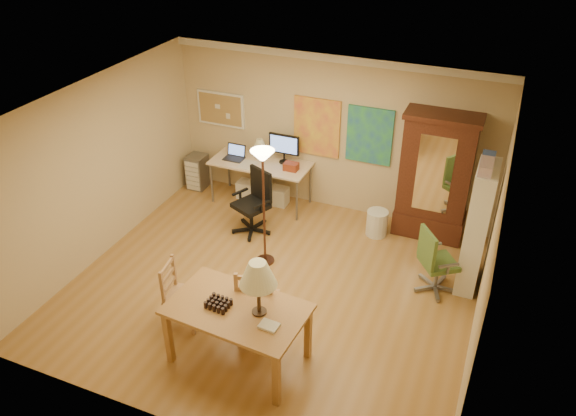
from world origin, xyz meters
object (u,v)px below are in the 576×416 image
at_px(dining_table, 244,299).
at_px(office_chair_black, 253,216).
at_px(computer_desk, 263,178).
at_px(office_chair_green, 434,274).
at_px(armoire, 434,185).
at_px(bookshelf, 476,228).

xyz_separation_m(dining_table, office_chair_black, (-1.16, 2.60, -0.67)).
height_order(dining_table, computer_desk, dining_table).
relative_size(computer_desk, office_chair_black, 1.61).
height_order(computer_desk, office_chair_black, computer_desk).
relative_size(office_chair_green, armoire, 0.48).
height_order(office_chair_black, bookshelf, bookshelf).
xyz_separation_m(dining_table, armoire, (1.51, 3.62, -0.05)).
bearing_deg(dining_table, office_chair_black, 113.94).
bearing_deg(armoire, office_chair_green, -76.55).
distance_m(dining_table, office_chair_green, 2.95).
bearing_deg(office_chair_black, bookshelf, -0.74).
xyz_separation_m(dining_table, computer_desk, (-1.39, 3.54, -0.47)).
height_order(office_chair_green, bookshelf, bookshelf).
height_order(dining_table, armoire, armoire).
relative_size(computer_desk, armoire, 0.83).
bearing_deg(armoire, bookshelf, -54.38).
bearing_deg(computer_desk, dining_table, -68.50).
bearing_deg(office_chair_black, armoire, 20.82).
bearing_deg(bookshelf, dining_table, -131.48).
xyz_separation_m(computer_desk, office_chair_green, (3.24, -1.33, -0.21)).
height_order(dining_table, bookshelf, bookshelf).
distance_m(dining_table, office_chair_black, 2.93).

